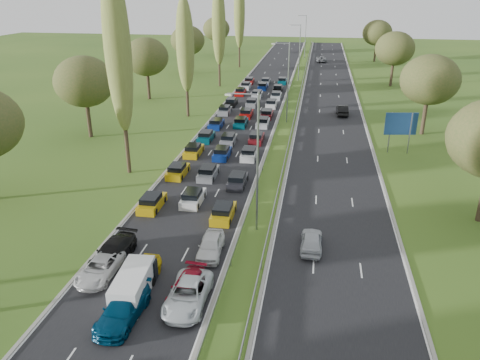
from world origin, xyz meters
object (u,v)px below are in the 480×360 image
at_px(near_car_3, 113,251).
at_px(white_van_rear, 134,284).
at_px(near_car_2, 100,268).
at_px(direction_sign, 401,126).

distance_m(near_car_3, white_van_rear, 5.17).
xyz_separation_m(near_car_2, near_car_3, (0.03, 2.20, 0.09)).
height_order(near_car_3, white_van_rear, white_van_rear).
xyz_separation_m(near_car_2, direction_sign, (25.13, 31.82, 2.88)).
bearing_deg(near_car_2, white_van_rear, -26.74).
relative_size(near_car_2, white_van_rear, 1.00).
bearing_deg(direction_sign, near_car_2, -128.31).
xyz_separation_m(white_van_rear, direction_sign, (21.81, 33.61, 2.58)).
height_order(near_car_2, white_van_rear, white_van_rear).
height_order(white_van_rear, direction_sign, direction_sign).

